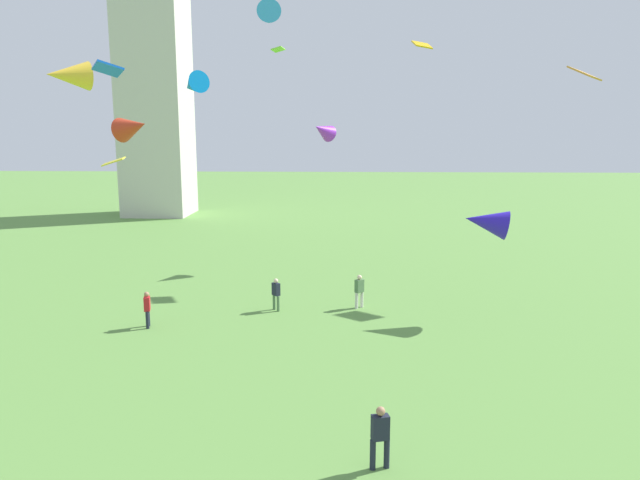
{
  "coord_description": "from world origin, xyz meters",
  "views": [
    {
      "loc": [
        2.91,
        -7.35,
        8.66
      ],
      "look_at": [
        2.0,
        14.45,
        4.64
      ],
      "focal_mm": 33.33,
      "sensor_mm": 36.0,
      "label": 1
    }
  ],
  "objects_px": {
    "kite_flying_3": "(584,73)",
    "person_1": "(359,289)",
    "kite_flying_1": "(323,130)",
    "kite_flying_4": "(113,162)",
    "kite_flying_0": "(486,222)",
    "kite_flying_5": "(133,127)",
    "kite_flying_2": "(68,75)",
    "kite_flying_9": "(108,69)",
    "kite_flying_8": "(278,49)",
    "kite_flying_7": "(193,85)",
    "person_2": "(147,307)",
    "person_3": "(276,292)",
    "kite_flying_10": "(269,17)",
    "kite_flying_6": "(422,45)",
    "person_0": "(380,434)"
  },
  "relations": [
    {
      "from": "kite_flying_8",
      "to": "kite_flying_9",
      "type": "height_order",
      "value": "kite_flying_8"
    },
    {
      "from": "kite_flying_1",
      "to": "kite_flying_9",
      "type": "relative_size",
      "value": 1.1
    },
    {
      "from": "kite_flying_6",
      "to": "kite_flying_10",
      "type": "bearing_deg",
      "value": 147.53
    },
    {
      "from": "kite_flying_1",
      "to": "kite_flying_7",
      "type": "relative_size",
      "value": 0.8
    },
    {
      "from": "kite_flying_1",
      "to": "kite_flying_10",
      "type": "xyz_separation_m",
      "value": [
        -1.31,
        -16.22,
        3.92
      ]
    },
    {
      "from": "kite_flying_5",
      "to": "kite_flying_7",
      "type": "bearing_deg",
      "value": 22.47
    },
    {
      "from": "kite_flying_0",
      "to": "kite_flying_5",
      "type": "relative_size",
      "value": 0.94
    },
    {
      "from": "kite_flying_8",
      "to": "kite_flying_4",
      "type": "bearing_deg",
      "value": 89.64
    },
    {
      "from": "person_1",
      "to": "kite_flying_10",
      "type": "relative_size",
      "value": 1.17
    },
    {
      "from": "kite_flying_3",
      "to": "kite_flying_8",
      "type": "height_order",
      "value": "kite_flying_8"
    },
    {
      "from": "person_1",
      "to": "kite_flying_9",
      "type": "bearing_deg",
      "value": 152.25
    },
    {
      "from": "kite_flying_2",
      "to": "kite_flying_3",
      "type": "relative_size",
      "value": 1.44
    },
    {
      "from": "kite_flying_4",
      "to": "kite_flying_0",
      "type": "bearing_deg",
      "value": 153.87
    },
    {
      "from": "kite_flying_9",
      "to": "kite_flying_7",
      "type": "bearing_deg",
      "value": 147.53
    },
    {
      "from": "kite_flying_3",
      "to": "kite_flying_9",
      "type": "relative_size",
      "value": 1.02
    },
    {
      "from": "kite_flying_7",
      "to": "kite_flying_9",
      "type": "bearing_deg",
      "value": 51.27
    },
    {
      "from": "person_3",
      "to": "kite_flying_3",
      "type": "distance_m",
      "value": 19.83
    },
    {
      "from": "kite_flying_4",
      "to": "person_3",
      "type": "bearing_deg",
      "value": 140.86
    },
    {
      "from": "kite_flying_1",
      "to": "kite_flying_9",
      "type": "distance_m",
      "value": 15.58
    },
    {
      "from": "kite_flying_4",
      "to": "person_0",
      "type": "bearing_deg",
      "value": 119.34
    },
    {
      "from": "kite_flying_2",
      "to": "kite_flying_6",
      "type": "relative_size",
      "value": 1.79
    },
    {
      "from": "kite_flying_0",
      "to": "kite_flying_3",
      "type": "bearing_deg",
      "value": 140.02
    },
    {
      "from": "kite_flying_8",
      "to": "kite_flying_10",
      "type": "distance_m",
      "value": 10.55
    },
    {
      "from": "kite_flying_3",
      "to": "person_1",
      "type": "bearing_deg",
      "value": 81.14
    },
    {
      "from": "kite_flying_5",
      "to": "kite_flying_8",
      "type": "xyz_separation_m",
      "value": [
        7.16,
        2.33,
        4.03
      ]
    },
    {
      "from": "kite_flying_3",
      "to": "kite_flying_5",
      "type": "height_order",
      "value": "kite_flying_3"
    },
    {
      "from": "person_0",
      "to": "kite_flying_2",
      "type": "xyz_separation_m",
      "value": [
        -16.11,
        18.67,
        10.67
      ]
    },
    {
      "from": "kite_flying_2",
      "to": "kite_flying_7",
      "type": "xyz_separation_m",
      "value": [
        5.4,
        5.88,
        -0.1
      ]
    },
    {
      "from": "person_0",
      "to": "kite_flying_5",
      "type": "xyz_separation_m",
      "value": [
        -11.68,
        15.92,
        7.87
      ]
    },
    {
      "from": "kite_flying_3",
      "to": "kite_flying_6",
      "type": "xyz_separation_m",
      "value": [
        -8.16,
        3.27,
        1.94
      ]
    },
    {
      "from": "person_1",
      "to": "kite_flying_5",
      "type": "distance_m",
      "value": 14.03
    },
    {
      "from": "kite_flying_8",
      "to": "person_0",
      "type": "bearing_deg",
      "value": -154.9
    },
    {
      "from": "kite_flying_3",
      "to": "kite_flying_6",
      "type": "bearing_deg",
      "value": 38.6
    },
    {
      "from": "kite_flying_7",
      "to": "kite_flying_4",
      "type": "bearing_deg",
      "value": 10.41
    },
    {
      "from": "kite_flying_1",
      "to": "kite_flying_6",
      "type": "relative_size",
      "value": 1.34
    },
    {
      "from": "person_2",
      "to": "person_3",
      "type": "height_order",
      "value": "person_2"
    },
    {
      "from": "kite_flying_5",
      "to": "kite_flying_8",
      "type": "relative_size",
      "value": 2.56
    },
    {
      "from": "kite_flying_7",
      "to": "kite_flying_5",
      "type": "bearing_deg",
      "value": 45.79
    },
    {
      "from": "person_3",
      "to": "kite_flying_5",
      "type": "height_order",
      "value": "kite_flying_5"
    },
    {
      "from": "kite_flying_1",
      "to": "kite_flying_5",
      "type": "height_order",
      "value": "kite_flying_5"
    },
    {
      "from": "person_0",
      "to": "kite_flying_3",
      "type": "xyz_separation_m",
      "value": [
        11.62,
        18.73,
        10.66
      ]
    },
    {
      "from": "person_1",
      "to": "kite_flying_8",
      "type": "distance_m",
      "value": 13.3
    },
    {
      "from": "kite_flying_2",
      "to": "kite_flying_9",
      "type": "relative_size",
      "value": 1.47
    },
    {
      "from": "kite_flying_1",
      "to": "kite_flying_4",
      "type": "xyz_separation_m",
      "value": [
        -12.14,
        -3.67,
        -1.81
      ]
    },
    {
      "from": "kite_flying_1",
      "to": "kite_flying_5",
      "type": "distance_m",
      "value": 12.29
    },
    {
      "from": "kite_flying_2",
      "to": "kite_flying_9",
      "type": "height_order",
      "value": "kite_flying_2"
    },
    {
      "from": "kite_flying_7",
      "to": "kite_flying_8",
      "type": "distance_m",
      "value": 8.93
    },
    {
      "from": "person_1",
      "to": "person_3",
      "type": "xyz_separation_m",
      "value": [
        -4.07,
        -0.59,
        -0.04
      ]
    },
    {
      "from": "kite_flying_4",
      "to": "kite_flying_5",
      "type": "xyz_separation_m",
      "value": [
        2.84,
        -4.37,
        1.96
      ]
    },
    {
      "from": "kite_flying_10",
      "to": "kite_flying_6",
      "type": "bearing_deg",
      "value": -124.97
    }
  ]
}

